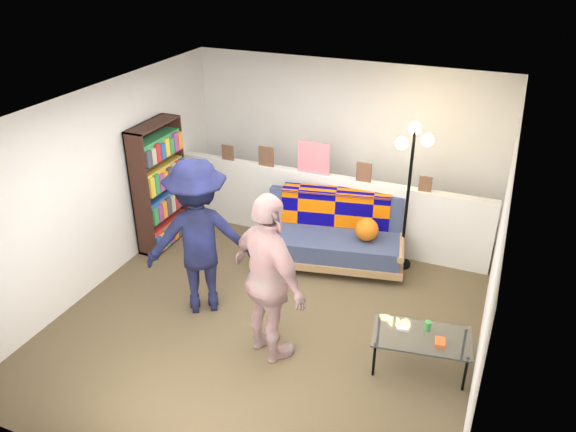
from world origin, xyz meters
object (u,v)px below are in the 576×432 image
object	(u,v)px
futon_sofa	(334,236)
bookshelf	(160,189)
person_right	(269,280)
floor_lamp	(411,169)
person_left	(199,237)
coffee_table	(422,338)

from	to	relation	value
futon_sofa	bookshelf	bearing A→B (deg)	-169.98
person_right	futon_sofa	bearing A→B (deg)	-60.70
floor_lamp	person_right	xyz separation A→B (m)	(-0.89, -2.26, -0.44)
floor_lamp	person_left	bearing A→B (deg)	-137.16
bookshelf	coffee_table	size ratio (longest dim) A/B	1.69
coffee_table	floor_lamp	xyz separation A→B (m)	(-0.59, 1.89, 0.98)
bookshelf	person_right	xyz separation A→B (m)	(2.33, -1.57, 0.10)
person_left	bookshelf	bearing A→B (deg)	-74.48
futon_sofa	person_left	world-z (taller)	person_left
bookshelf	futon_sofa	bearing A→B (deg)	10.02
futon_sofa	bookshelf	xyz separation A→B (m)	(-2.36, -0.42, 0.44)
futon_sofa	person_right	bearing A→B (deg)	-90.85
person_right	floor_lamp	bearing A→B (deg)	-81.30
bookshelf	person_left	distance (m)	1.69
floor_lamp	person_right	distance (m)	2.47
futon_sofa	person_left	distance (m)	1.95
bookshelf	person_right	world-z (taller)	person_right
floor_lamp	coffee_table	bearing A→B (deg)	-72.64
coffee_table	person_left	xyz separation A→B (m)	(-2.54, 0.09, 0.54)
person_left	person_right	xyz separation A→B (m)	(1.06, -0.46, -0.01)
futon_sofa	bookshelf	world-z (taller)	bookshelf
coffee_table	person_right	distance (m)	1.62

